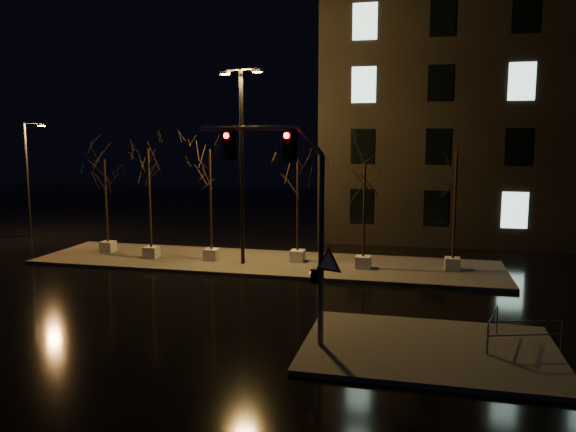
# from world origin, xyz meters

# --- Properties ---
(ground) EXTENTS (90.00, 90.00, 0.00)m
(ground) POSITION_xyz_m (0.00, 0.00, 0.00)
(ground) COLOR black
(ground) RESTS_ON ground
(median) EXTENTS (22.00, 5.00, 0.15)m
(median) POSITION_xyz_m (0.00, 6.00, 0.07)
(median) COLOR #4B4943
(median) RESTS_ON ground
(sidewalk_corner) EXTENTS (7.00, 5.00, 0.15)m
(sidewalk_corner) POSITION_xyz_m (7.50, -3.50, 0.07)
(sidewalk_corner) COLOR #4B4943
(sidewalk_corner) RESTS_ON ground
(building) EXTENTS (25.00, 12.00, 15.00)m
(building) POSITION_xyz_m (14.00, 18.00, 7.50)
(building) COLOR black
(building) RESTS_ON ground
(tree_0) EXTENTS (1.80, 1.80, 4.88)m
(tree_0) POSITION_xyz_m (-8.37, 6.31, 3.85)
(tree_0) COLOR silver
(tree_0) RESTS_ON median
(tree_1) EXTENTS (1.80, 1.80, 5.46)m
(tree_1) POSITION_xyz_m (-5.53, 5.51, 4.30)
(tree_1) COLOR silver
(tree_1) RESTS_ON median
(tree_2) EXTENTS (1.80, 1.80, 5.43)m
(tree_2) POSITION_xyz_m (-2.48, 5.66, 4.27)
(tree_2) COLOR silver
(tree_2) RESTS_ON median
(tree_3) EXTENTS (1.80, 1.80, 4.88)m
(tree_3) POSITION_xyz_m (1.58, 6.33, 3.85)
(tree_3) COLOR silver
(tree_3) RESTS_ON median
(tree_4) EXTENTS (1.80, 1.80, 4.91)m
(tree_4) POSITION_xyz_m (4.75, 5.65, 3.88)
(tree_4) COLOR silver
(tree_4) RESTS_ON median
(tree_5) EXTENTS (1.80, 1.80, 5.41)m
(tree_5) POSITION_xyz_m (8.63, 6.23, 4.26)
(tree_5) COLOR silver
(tree_5) RESTS_ON median
(traffic_signal_mast) EXTENTS (4.77, 1.77, 6.15)m
(traffic_signal_mast) POSITION_xyz_m (3.56, -3.70, 4.19)
(traffic_signal_mast) COLOR slate
(traffic_signal_mast) RESTS_ON sidewalk_corner
(streetlight_main) EXTENTS (2.18, 0.90, 8.87)m
(streetlight_main) POSITION_xyz_m (-0.81, 5.35, 5.27)
(streetlight_main) COLOR black
(streetlight_main) RESTS_ON median
(streetlight_far) EXTENTS (1.34, 0.47, 6.86)m
(streetlight_far) POSITION_xyz_m (-15.73, 10.06, 3.77)
(streetlight_far) COLOR black
(streetlight_far) RESTS_ON ground
(guard_rail_a) EXTENTS (2.03, 0.68, 0.92)m
(guard_rail_a) POSITION_xyz_m (10.00, -3.44, 0.75)
(guard_rail_a) COLOR slate
(guard_rail_a) RESTS_ON sidewalk_corner
(guard_rail_b) EXTENTS (0.50, 1.77, 0.86)m
(guard_rail_b) POSITION_xyz_m (9.25, -2.81, 0.71)
(guard_rail_b) COLOR slate
(guard_rail_b) RESTS_ON sidewalk_corner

